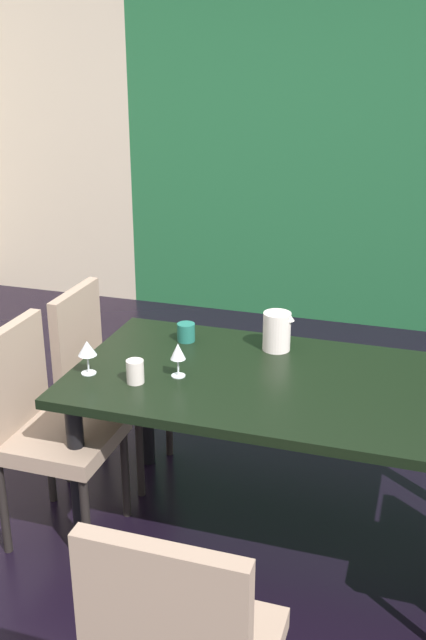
{
  "coord_description": "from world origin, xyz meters",
  "views": [
    {
      "loc": [
        1.17,
        -2.55,
        2.01
      ],
      "look_at": [
        0.27,
        0.3,
        0.85
      ],
      "focal_mm": 40.0,
      "sensor_mm": 36.0,
      "label": 1
    }
  ],
  "objects_px": {
    "chair_left_near": "(44,421)",
    "wine_glass_corner": "(178,353)",
    "dining_table": "(284,398)",
    "cup_north": "(186,332)",
    "chair_left_far": "(102,369)",
    "pitcher_west": "(277,331)",
    "wine_glass_left": "(87,349)",
    "cup_south": "(135,372)"
  },
  "relations": [
    {
      "from": "chair_left_far",
      "to": "wine_glass_left",
      "type": "relative_size",
      "value": 6.49
    },
    {
      "from": "dining_table",
      "to": "chair_left_far",
      "type": "xyz_separation_m",
      "value": [
        -0.95,
        0.27,
        -0.13
      ]
    },
    {
      "from": "dining_table",
      "to": "cup_south",
      "type": "distance_m",
      "value": 0.62
    },
    {
      "from": "wine_glass_corner",
      "to": "cup_south",
      "type": "relative_size",
      "value": 1.5
    },
    {
      "from": "chair_left_near",
      "to": "chair_left_far",
      "type": "bearing_deg",
      "value": 179.74
    },
    {
      "from": "cup_north",
      "to": "cup_south",
      "type": "height_order",
      "value": "cup_south"
    },
    {
      "from": "dining_table",
      "to": "cup_north",
      "type": "xyz_separation_m",
      "value": [
        -0.51,
        0.26,
        0.13
      ]
    },
    {
      "from": "wine_glass_corner",
      "to": "pitcher_west",
      "type": "distance_m",
      "value": 0.5
    },
    {
      "from": "cup_south",
      "to": "chair_left_far",
      "type": "bearing_deg",
      "value": 129.07
    },
    {
      "from": "chair_left_far",
      "to": "cup_south",
      "type": "distance_m",
      "value": 0.68
    },
    {
      "from": "wine_glass_left",
      "to": "cup_south",
      "type": "distance_m",
      "value": 0.23
    },
    {
      "from": "chair_left_far",
      "to": "cup_north",
      "type": "height_order",
      "value": "chair_left_far"
    },
    {
      "from": "dining_table",
      "to": "pitcher_west",
      "type": "relative_size",
      "value": 9.99
    },
    {
      "from": "chair_left_near",
      "to": "chair_left_far",
      "type": "height_order",
      "value": "chair_left_near"
    },
    {
      "from": "dining_table",
      "to": "chair_left_near",
      "type": "distance_m",
      "value": 1.0
    },
    {
      "from": "chair_left_far",
      "to": "cup_north",
      "type": "bearing_deg",
      "value": 87.75
    },
    {
      "from": "wine_glass_left",
      "to": "pitcher_west",
      "type": "relative_size",
      "value": 0.82
    },
    {
      "from": "dining_table",
      "to": "wine_glass_left",
      "type": "height_order",
      "value": "wine_glass_left"
    },
    {
      "from": "cup_north",
      "to": "dining_table",
      "type": "bearing_deg",
      "value": -26.49
    },
    {
      "from": "chair_left_near",
      "to": "wine_glass_corner",
      "type": "distance_m",
      "value": 0.64
    },
    {
      "from": "wine_glass_left",
      "to": "pitcher_west",
      "type": "height_order",
      "value": "pitcher_west"
    },
    {
      "from": "chair_left_near",
      "to": "wine_glass_corner",
      "type": "xyz_separation_m",
      "value": [
        0.54,
        0.17,
        0.31
      ]
    },
    {
      "from": "dining_table",
      "to": "wine_glass_left",
      "type": "bearing_deg",
      "value": -166.27
    },
    {
      "from": "dining_table",
      "to": "chair_left_near",
      "type": "height_order",
      "value": "chair_left_near"
    },
    {
      "from": "dining_table",
      "to": "chair_left_near",
      "type": "xyz_separation_m",
      "value": [
        -0.96,
        -0.27,
        -0.12
      ]
    },
    {
      "from": "cup_north",
      "to": "wine_glass_left",
      "type": "bearing_deg",
      "value": -120.71
    },
    {
      "from": "chair_left_near",
      "to": "pitcher_west",
      "type": "relative_size",
      "value": 5.5
    },
    {
      "from": "chair_left_near",
      "to": "wine_glass_corner",
      "type": "bearing_deg",
      "value": 107.52
    },
    {
      "from": "pitcher_west",
      "to": "chair_left_far",
      "type": "bearing_deg",
      "value": -179.34
    },
    {
      "from": "wine_glass_left",
      "to": "pitcher_west",
      "type": "distance_m",
      "value": 0.83
    },
    {
      "from": "chair_left_far",
      "to": "cup_north",
      "type": "distance_m",
      "value": 0.51
    },
    {
      "from": "cup_north",
      "to": "chair_left_near",
      "type": "bearing_deg",
      "value": -129.95
    },
    {
      "from": "dining_table",
      "to": "chair_left_far",
      "type": "height_order",
      "value": "chair_left_far"
    },
    {
      "from": "cup_south",
      "to": "pitcher_west",
      "type": "height_order",
      "value": "pitcher_west"
    },
    {
      "from": "chair_left_far",
      "to": "wine_glass_left",
      "type": "distance_m",
      "value": 0.59
    },
    {
      "from": "chair_left_near",
      "to": "dining_table",
      "type": "bearing_deg",
      "value": 105.94
    },
    {
      "from": "cup_south",
      "to": "wine_glass_left",
      "type": "bearing_deg",
      "value": 174.87
    },
    {
      "from": "cup_south",
      "to": "pitcher_west",
      "type": "bearing_deg",
      "value": 46.83
    },
    {
      "from": "cup_south",
      "to": "chair_left_near",
      "type": "bearing_deg",
      "value": -170.84
    },
    {
      "from": "dining_table",
      "to": "wine_glass_corner",
      "type": "distance_m",
      "value": 0.47
    },
    {
      "from": "wine_glass_left",
      "to": "dining_table",
      "type": "bearing_deg",
      "value": 13.73
    },
    {
      "from": "dining_table",
      "to": "pitcher_west",
      "type": "distance_m",
      "value": 0.35
    }
  ]
}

